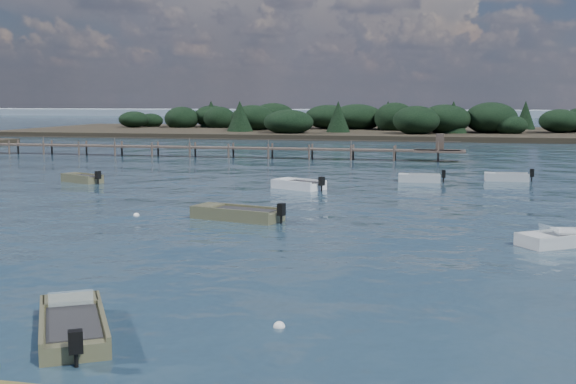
% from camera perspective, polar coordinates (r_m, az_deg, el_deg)
% --- Properties ---
extents(ground, '(400.00, 400.00, 0.00)m').
position_cam_1_polar(ground, '(84.80, 9.30, 3.14)').
color(ground, '#182A39').
rests_on(ground, ground).
extents(tender_far_grey_b, '(3.55, 1.36, 1.21)m').
position_cam_1_polar(tender_far_grey_b, '(56.39, 16.89, 1.01)').
color(tender_far_grey_b, '#ACB1B3').
rests_on(tender_far_grey_b, ground).
extents(dinghy_extra_a, '(3.93, 3.19, 1.24)m').
position_cam_1_polar(dinghy_extra_a, '(49.18, 0.84, 0.44)').
color(dinghy_extra_a, silver).
rests_on(dinghy_extra_a, ground).
extents(tender_far_white, '(3.44, 1.36, 1.17)m').
position_cam_1_polar(tender_far_white, '(54.17, 10.35, 0.96)').
color(tender_far_white, '#ACB1B3').
rests_on(tender_far_white, ground).
extents(dinghy_mid_grey, '(5.13, 2.91, 1.27)m').
position_cam_1_polar(dinghy_mid_grey, '(36.82, -4.05, -1.90)').
color(dinghy_mid_grey, '#666444').
rests_on(dinghy_mid_grey, ground).
extents(dinghy_mid_white_b, '(4.26, 3.63, 1.11)m').
position_cam_1_polar(dinghy_mid_white_b, '(32.60, 21.04, -3.64)').
color(dinghy_mid_white_b, '#ACB1B3').
rests_on(dinghy_mid_white_b, ground).
extents(dinghy_near_olive, '(3.66, 4.61, 1.16)m').
position_cam_1_polar(dinghy_near_olive, '(19.87, -16.64, -10.33)').
color(dinghy_near_olive, '#666444').
rests_on(dinghy_near_olive, ground).
extents(tender_far_grey, '(3.75, 2.71, 1.22)m').
position_cam_1_polar(tender_far_grey, '(55.21, -15.95, 0.92)').
color(tender_far_grey, '#666444').
rests_on(tender_far_grey, ground).
extents(buoy_a, '(0.32, 0.32, 0.32)m').
position_cam_1_polar(buoy_a, '(19.71, -0.70, -10.62)').
color(buoy_a, white).
rests_on(buoy_a, ground).
extents(buoy_c, '(0.32, 0.32, 0.32)m').
position_cam_1_polar(buoy_c, '(38.72, -11.89, -1.85)').
color(buoy_c, white).
rests_on(buoy_c, ground).
extents(jetty, '(64.50, 3.20, 3.40)m').
position_cam_1_polar(jetty, '(77.38, -7.57, 3.51)').
color(jetty, brown).
rests_on(jetty, ground).
extents(distant_haze, '(280.00, 20.00, 2.40)m').
position_cam_1_polar(distant_haze, '(271.67, -7.80, 6.00)').
color(distant_haze, '#8493A3').
rests_on(distant_haze, ground).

